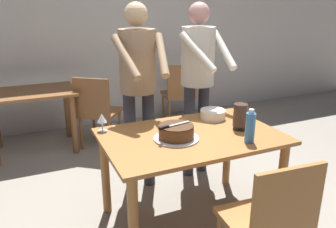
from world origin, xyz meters
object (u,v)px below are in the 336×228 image
plate_stack (213,114)px  background_chair_1 (180,92)px  cake_knife (168,126)px  chair_near_side (270,221)px  background_table (31,105)px  cake_on_platter (176,133)px  wine_glass_near (102,119)px  main_dining_table (191,149)px  hurricane_lamp (240,117)px  person_cutting_cake (138,78)px  water_bottle (250,127)px  background_chair_0 (97,109)px  person_standing_beside (198,72)px

plate_stack → background_chair_1: 1.97m
cake_knife → chair_near_side: (0.31, -0.77, -0.37)m
background_table → cake_on_platter: bearing=-65.2°
wine_glass_near → main_dining_table: bearing=-30.0°
hurricane_lamp → person_cutting_cake: size_ratio=0.12×
water_bottle → background_table: size_ratio=0.25×
main_dining_table → wine_glass_near: (-0.60, 0.35, 0.22)m
background_chair_0 → water_bottle: bearing=-71.9°
main_dining_table → wine_glass_near: bearing=150.0°
main_dining_table → background_table: (-1.07, 1.97, -0.05)m
person_cutting_cake → background_chair_1: 1.92m
water_bottle → background_table: 2.68m
cake_on_platter → person_cutting_cake: 0.75m
main_dining_table → plate_stack: 0.46m
background_chair_1 → plate_stack: bearing=-107.5°
main_dining_table → cake_knife: 0.32m
background_chair_0 → plate_stack: bearing=-65.0°
cake_knife → person_cutting_cake: 0.74m
person_cutting_cake → background_chair_1: bearing=52.3°
cake_knife → person_cutting_cake: size_ratio=0.16×
background_table → wine_glass_near: bearing=-73.9°
cake_on_platter → person_standing_beside: size_ratio=0.20×
cake_on_platter → water_bottle: size_ratio=1.36×
cake_knife → background_chair_0: 1.84m
wine_glass_near → person_cutting_cake: person_cutting_cake is taller
water_bottle → chair_near_side: size_ratio=0.28×
plate_stack → background_chair_1: background_chair_1 is taller
person_standing_beside → background_chair_0: 1.44m
hurricane_lamp → background_chair_0: 1.99m
background_chair_0 → background_chair_1: bearing=15.7°
cake_knife → person_standing_beside: 1.00m
main_dining_table → wine_glass_near: 0.73m
cake_on_platter → background_table: size_ratio=0.34×
chair_near_side → wine_glass_near: bearing=120.8°
person_standing_beside → chair_near_side: size_ratio=1.91×
main_dining_table → background_chair_1: bearing=66.2°
plate_stack → person_standing_beside: person_standing_beside is taller
person_cutting_cake → chair_near_side: bearing=-79.1°
water_bottle → background_chair_0: bearing=108.1°
water_bottle → person_standing_beside: 1.02m
hurricane_lamp → plate_stack: bearing=100.8°
background_table → background_chair_0: bearing=-17.4°
cake_knife → main_dining_table: bearing=13.0°
hurricane_lamp → background_chair_0: bearing=112.8°
plate_stack → background_chair_0: 1.68m
main_dining_table → hurricane_lamp: hurricane_lamp is taller
wine_glass_near → person_cutting_cake: 0.56m
wine_glass_near → person_cutting_cake: (0.41, 0.31, 0.22)m
water_bottle → plate_stack: bearing=87.0°
wine_glass_near → person_cutting_cake: bearing=36.8°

